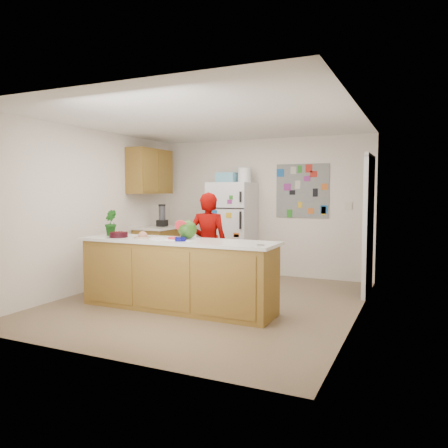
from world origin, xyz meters
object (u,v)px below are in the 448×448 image
at_px(refrigerator, 232,229).
at_px(person, 208,245).
at_px(watermelon, 187,229).
at_px(cherry_bowl, 119,235).

xyz_separation_m(refrigerator, person, (0.31, -1.59, -0.08)).
relative_size(refrigerator, watermelon, 7.00).
relative_size(person, watermelon, 6.31).
distance_m(person, cherry_bowl, 1.30).
bearing_deg(person, watermelon, 84.45).
xyz_separation_m(watermelon, cherry_bowl, (-1.00, -0.12, -0.10)).
bearing_deg(refrigerator, watermelon, -80.54).
distance_m(refrigerator, cherry_bowl, 2.56).
xyz_separation_m(person, cherry_bowl, (-0.92, -0.89, 0.19)).
height_order(refrigerator, watermelon, refrigerator).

